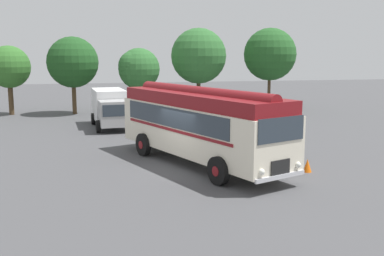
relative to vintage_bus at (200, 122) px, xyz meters
The scene contains 11 objects.
ground_plane 2.23m from the vintage_bus, 144.52° to the right, with size 120.00×120.00×0.00m, color #474749.
vintage_bus is the anchor object (origin of this frame).
car_near_left 11.62m from the vintage_bus, 91.00° to the left, with size 2.25×4.34×1.66m.
car_mid_left 10.98m from the vintage_bus, 76.99° to the left, with size 2.42×4.41×1.66m.
box_van 12.03m from the vintage_bus, 106.36° to the left, with size 2.65×5.89×2.50m.
tree_far_left 22.60m from the vintage_bus, 118.95° to the left, with size 3.41×3.41×5.59m.
tree_left_of_centre 20.08m from the vintage_bus, 107.31° to the left, with size 4.15×4.15×6.32m.
tree_centre 18.33m from the vintage_bus, 92.45° to the left, with size 3.44×3.42×5.41m.
tree_right_of_centre 19.61m from the vintage_bus, 76.12° to the left, with size 4.76×4.76×7.12m.
tree_far_right 21.24m from the vintage_bus, 59.03° to the left, with size 4.57×4.57×7.16m.
traffic_cone 4.98m from the vintage_bus, 30.02° to the right, with size 0.36×0.36×0.55m, color orange.
Camera 1 is at (-3.77, -18.41, 4.88)m, focal length 42.00 mm.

